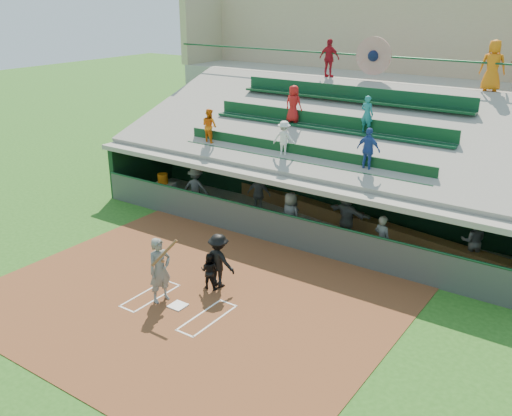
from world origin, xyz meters
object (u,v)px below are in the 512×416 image
Objects in this scene: batter_at_plate at (160,270)px; catcher at (209,271)px; white_table at (164,192)px; water_cooler at (163,179)px; home_plate at (178,306)px.

batter_at_plate reaches higher than catcher.
white_table is 0.56m from water_cooler.
batter_at_plate is 4.77× the size of water_cooler.
water_cooler is at bearing -172.61° from white_table.
batter_at_plate is at bearing -179.64° from home_plate.
water_cooler is (-6.15, 4.66, 0.40)m from catcher.
batter_at_plate is at bearing -60.44° from white_table.
catcher is 7.73m from water_cooler.
water_cooler reaches higher than catcher.
home_plate is 1.08m from batter_at_plate.
batter_at_plate is 1.50m from catcher.
white_table is at bearing 132.48° from batter_at_plate.
water_cooler is (-5.50, 5.96, 0.01)m from batter_at_plate.
white_table is (-5.47, 5.97, -0.55)m from batter_at_plate.
water_cooler is at bearing -53.31° from catcher.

